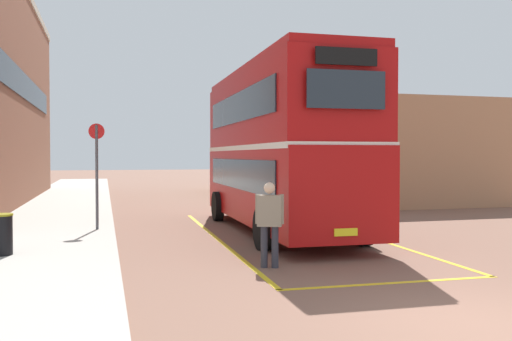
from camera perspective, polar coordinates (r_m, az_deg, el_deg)
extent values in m
plane|color=brown|center=(21.20, -2.32, -4.49)|extent=(135.60, 135.60, 0.00)
cube|color=#A39E93|center=(23.09, -19.68, -3.91)|extent=(4.00, 57.60, 0.14)
cube|color=#232D38|center=(26.83, -22.59, 7.86)|extent=(0.06, 17.02, 1.10)
cube|color=#AD7A56|center=(30.40, 11.69, 1.78)|extent=(7.15, 14.12, 4.74)
cube|color=#232D38|center=(28.94, 5.32, 2.28)|extent=(0.06, 10.73, 1.10)
cylinder|color=black|center=(18.91, -3.98, -3.70)|extent=(0.30, 1.01, 1.00)
cylinder|color=black|center=(19.53, 3.47, -3.53)|extent=(0.30, 1.01, 1.00)
cylinder|color=black|center=(13.06, 0.75, -6.05)|extent=(0.30, 1.01, 1.00)
cylinder|color=black|center=(13.94, 11.06, -5.60)|extent=(0.30, 1.01, 1.00)
cube|color=#A80F0F|center=(16.22, 2.39, -1.38)|extent=(2.70, 9.77, 2.10)
cube|color=#A80F0F|center=(16.25, 2.40, 6.04)|extent=(2.69, 9.58, 2.10)
cube|color=#A80F0F|center=(16.38, 2.40, 10.05)|extent=(2.59, 9.48, 0.20)
cube|color=white|center=(16.20, 2.39, 2.33)|extent=(2.72, 9.67, 0.14)
cube|color=#232D38|center=(15.89, -1.99, -0.36)|extent=(0.20, 7.97, 0.84)
cube|color=#232D38|center=(15.94, -1.99, 6.48)|extent=(0.20, 7.97, 0.84)
cube|color=#232D38|center=(16.61, 6.57, -0.28)|extent=(0.20, 7.97, 0.84)
cube|color=#232D38|center=(16.66, 6.59, 6.26)|extent=(0.20, 7.97, 0.84)
cube|color=#232D38|center=(11.69, 9.33, 8.27)|extent=(1.74, 0.08, 0.80)
cube|color=black|center=(11.79, 9.34, 11.56)|extent=(1.37, 0.07, 0.36)
cube|color=#232D38|center=(20.93, -1.43, 0.37)|extent=(1.99, 0.08, 1.00)
cube|color=yellow|center=(11.72, 9.26, -6.31)|extent=(0.52, 0.04, 0.16)
cylinder|color=black|center=(34.96, -3.61, -1.36)|extent=(0.27, 0.92, 0.92)
cylinder|color=black|center=(35.57, 0.16, -1.30)|extent=(0.27, 0.92, 0.92)
cylinder|color=black|center=(29.82, -1.37, -1.85)|extent=(0.27, 0.92, 0.92)
cylinder|color=black|center=(30.52, 2.99, -1.78)|extent=(0.27, 0.92, 0.92)
cube|color=gold|center=(32.65, -0.54, 0.44)|extent=(2.46, 8.88, 2.60)
cube|color=silver|center=(32.65, -0.54, 2.83)|extent=(2.31, 8.52, 0.12)
cube|color=#232D38|center=(32.34, -2.55, 1.05)|extent=(0.14, 7.07, 0.96)
cube|color=#232D38|center=(32.98, 1.43, 1.06)|extent=(0.14, 7.07, 0.96)
cube|color=#232D38|center=(36.94, -2.41, 1.03)|extent=(1.86, 0.07, 1.10)
cylinder|color=#2D2D38|center=(11.05, 1.98, -7.91)|extent=(0.14, 0.14, 0.83)
cylinder|color=#2D2D38|center=(11.07, 0.85, -7.89)|extent=(0.14, 0.14, 0.83)
cube|color=gray|center=(10.96, 1.41, -4.17)|extent=(0.53, 0.39, 0.62)
cylinder|color=gray|center=(10.94, 2.67, -4.02)|extent=(0.09, 0.09, 0.59)
cylinder|color=gray|center=(10.98, 0.16, -3.99)|extent=(0.09, 0.09, 0.59)
sphere|color=beige|center=(10.91, 1.40, -1.82)|extent=(0.22, 0.22, 0.22)
cylinder|color=black|center=(12.82, -24.81, -6.11)|extent=(0.45, 0.45, 0.82)
cylinder|color=olive|center=(12.77, -24.83, -4.18)|extent=(0.47, 0.47, 0.04)
cylinder|color=#4C4C51|center=(16.20, -16.11, -0.67)|extent=(0.08, 0.08, 2.95)
cylinder|color=red|center=(16.21, -16.15, 3.91)|extent=(0.44, 0.05, 0.44)
cube|color=gold|center=(14.95, -4.05, -7.01)|extent=(0.37, 11.72, 0.01)
cube|color=gold|center=(16.17, 10.46, -6.38)|extent=(0.37, 11.72, 0.01)
cube|color=gold|center=(10.10, 13.86, -11.21)|extent=(4.21, 0.21, 0.01)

